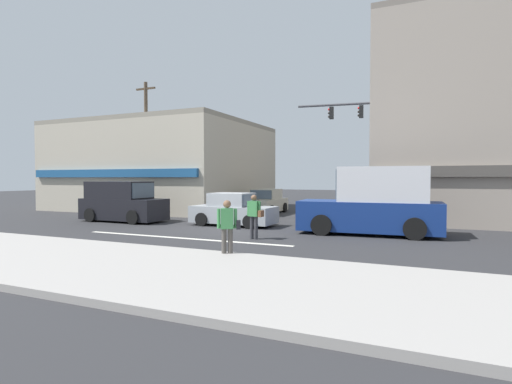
% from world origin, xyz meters
% --- Properties ---
extents(ground_plane, '(120.00, 120.00, 0.00)m').
position_xyz_m(ground_plane, '(0.00, 0.00, 0.00)').
color(ground_plane, '#2B2B2D').
extents(lane_marking_stripe, '(9.00, 0.24, 0.01)m').
position_xyz_m(lane_marking_stripe, '(0.00, -3.50, 0.00)').
color(lane_marking_stripe, silver).
rests_on(lane_marking_stripe, ground).
extents(sidewalk_curb, '(40.00, 5.00, 0.16)m').
position_xyz_m(sidewalk_curb, '(0.00, -8.50, 0.08)').
color(sidewalk_curb, '#9E9993').
rests_on(sidewalk_curb, ground).
extents(building_left_block, '(13.85, 11.42, 6.30)m').
position_xyz_m(building_left_block, '(-10.02, 8.83, 3.15)').
color(building_left_block, '#B7AD99').
rests_on(building_left_block, ground).
extents(building_right_corner, '(10.62, 10.17, 10.71)m').
position_xyz_m(building_right_corner, '(11.21, 8.80, 5.35)').
color(building_right_corner, gray).
rests_on(building_right_corner, ground).
extents(street_tree, '(3.06, 3.06, 5.08)m').
position_xyz_m(street_tree, '(7.67, 7.60, 3.53)').
color(street_tree, '#4C3823').
rests_on(street_tree, ground).
extents(utility_pole_near_left, '(1.40, 0.22, 8.22)m').
position_xyz_m(utility_pole_near_left, '(-7.55, 3.72, 4.26)').
color(utility_pole_near_left, brown).
rests_on(utility_pole_near_left, ground).
extents(traffic_light_mast, '(4.86, 0.78, 6.20)m').
position_xyz_m(traffic_light_mast, '(6.20, 3.94, 4.18)').
color(traffic_light_mast, '#47474C').
rests_on(traffic_light_mast, ground).
extents(sedan_waiting_far, '(4.12, 1.93, 1.58)m').
position_xyz_m(sedan_waiting_far, '(-0.07, 0.94, 0.71)').
color(sedan_waiting_far, '#999EA3').
rests_on(sedan_waiting_far, ground).
extents(sedan_approaching_near, '(1.94, 4.13, 1.58)m').
position_xyz_m(sedan_approaching_near, '(-1.16, 7.74, 0.71)').
color(sedan_approaching_near, '#B7B29E').
rests_on(sedan_approaching_near, ground).
extents(van_crossing_center, '(4.62, 2.07, 2.11)m').
position_xyz_m(van_crossing_center, '(-6.29, 0.21, 1.01)').
color(van_crossing_center, black).
rests_on(van_crossing_center, ground).
extents(box_truck_crossing_leftbound, '(5.71, 2.50, 2.75)m').
position_xyz_m(box_truck_crossing_leftbound, '(6.57, 0.48, 1.25)').
color(box_truck_crossing_leftbound, navy).
rests_on(box_truck_crossing_leftbound, ground).
extents(pedestrian_foreground_with_bag, '(0.68, 0.44, 1.67)m').
position_xyz_m(pedestrian_foreground_with_bag, '(3.44, -6.23, 0.95)').
color(pedestrian_foreground_with_bag, '#4C4742').
rests_on(pedestrian_foreground_with_bag, ground).
extents(pedestrian_mid_crossing, '(0.67, 0.33, 1.67)m').
position_xyz_m(pedestrian_mid_crossing, '(2.64, -2.60, 0.95)').
color(pedestrian_mid_crossing, '#333338').
rests_on(pedestrian_mid_crossing, ground).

